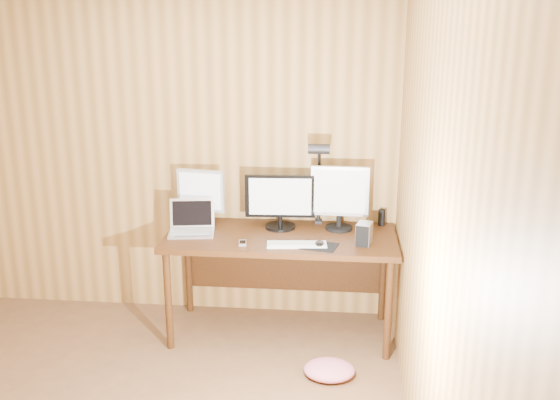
# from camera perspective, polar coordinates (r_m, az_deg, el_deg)

# --- Properties ---
(room_shell) EXTENTS (4.00, 4.00, 4.00)m
(room_shell) POSITION_cam_1_polar(r_m,az_deg,el_deg) (2.93, -21.60, -3.75)
(room_shell) COLOR brown
(room_shell) RESTS_ON ground
(desk) EXTENTS (1.60, 0.70, 0.75)m
(desk) POSITION_cam_1_polar(r_m,az_deg,el_deg) (4.45, 0.15, -4.42)
(desk) COLOR #391E0C
(desk) RESTS_ON floor
(monitor_center) EXTENTS (0.50, 0.22, 0.39)m
(monitor_center) POSITION_cam_1_polar(r_m,az_deg,el_deg) (4.43, 0.02, -0.08)
(monitor_center) COLOR black
(monitor_center) RESTS_ON desk
(monitor_left) EXTENTS (0.36, 0.17, 0.40)m
(monitor_left) POSITION_cam_1_polar(r_m,az_deg,el_deg) (4.56, -7.23, 0.46)
(monitor_left) COLOR black
(monitor_left) RESTS_ON desk
(monitor_right) EXTENTS (0.41, 0.19, 0.46)m
(monitor_right) POSITION_cam_1_polar(r_m,az_deg,el_deg) (4.41, 5.48, 0.38)
(monitor_right) COLOR black
(monitor_right) RESTS_ON desk
(laptop) EXTENTS (0.35, 0.29, 0.22)m
(laptop) POSITION_cam_1_polar(r_m,az_deg,el_deg) (4.43, -8.07, -2.22)
(laptop) COLOR silver
(laptop) RESTS_ON desk
(keyboard) EXTENTS (0.40, 0.16, 0.02)m
(keyboard) POSITION_cam_1_polar(r_m,az_deg,el_deg) (4.14, 1.55, -4.07)
(keyboard) COLOR white
(keyboard) RESTS_ON desk
(mousepad) EXTENTS (0.26, 0.23, 0.00)m
(mousepad) POSITION_cam_1_polar(r_m,az_deg,el_deg) (4.14, 3.63, -4.23)
(mousepad) COLOR black
(mousepad) RESTS_ON desk
(mouse) EXTENTS (0.07, 0.10, 0.04)m
(mouse) POSITION_cam_1_polar(r_m,az_deg,el_deg) (4.13, 3.63, -3.98)
(mouse) COLOR black
(mouse) RESTS_ON mousepad
(hard_drive) EXTENTS (0.12, 0.15, 0.15)m
(hard_drive) POSITION_cam_1_polar(r_m,az_deg,el_deg) (4.18, 7.70, -3.08)
(hard_drive) COLOR silver
(hard_drive) RESTS_ON desk
(phone) EXTENTS (0.07, 0.11, 0.01)m
(phone) POSITION_cam_1_polar(r_m,az_deg,el_deg) (4.18, -3.45, -3.93)
(phone) COLOR silver
(phone) RESTS_ON desk
(speaker) EXTENTS (0.05, 0.05, 0.12)m
(speaker) POSITION_cam_1_polar(r_m,az_deg,el_deg) (4.59, 9.28, -1.59)
(speaker) COLOR black
(speaker) RESTS_ON desk
(desk_lamp) EXTENTS (0.15, 0.22, 0.66)m
(desk_lamp) POSITION_cam_1_polar(r_m,az_deg,el_deg) (4.42, 3.58, 2.62)
(desk_lamp) COLOR black
(desk_lamp) RESTS_ON desk
(fabric_pile) EXTENTS (0.34, 0.29, 0.10)m
(fabric_pile) POSITION_cam_1_polar(r_m,az_deg,el_deg) (4.11, 4.52, -15.23)
(fabric_pile) COLOR #D26579
(fabric_pile) RESTS_ON floor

